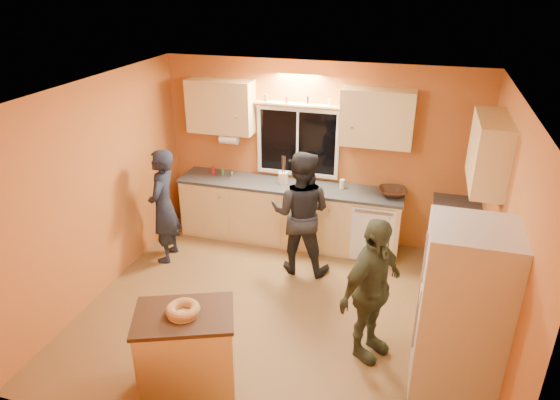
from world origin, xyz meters
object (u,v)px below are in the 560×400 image
(island, at_px, (187,351))
(person_right, at_px, (371,290))
(person_center, at_px, (301,213))
(person_left, at_px, (163,206))
(refrigerator, at_px, (461,319))

(island, distance_m, person_right, 1.87)
(person_center, bearing_deg, person_left, 6.46)
(island, bearing_deg, person_center, 56.14)
(island, bearing_deg, person_right, 9.34)
(island, xyz_separation_m, person_right, (1.57, 0.95, 0.35))
(refrigerator, relative_size, island, 1.70)
(person_center, height_order, person_right, person_center)
(person_left, distance_m, person_center, 1.86)
(island, distance_m, person_center, 2.44)
(refrigerator, bearing_deg, person_right, 155.11)
(person_left, xyz_separation_m, person_center, (1.84, 0.24, 0.04))
(person_center, bearing_deg, person_right, 126.53)
(island, relative_size, person_center, 0.63)
(person_center, distance_m, person_right, 1.77)
(person_right, bearing_deg, refrigerator, -85.13)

